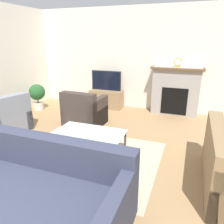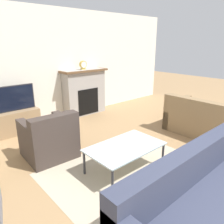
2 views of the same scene
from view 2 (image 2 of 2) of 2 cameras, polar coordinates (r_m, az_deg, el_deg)
The scene contains 10 objects.
wall_back at distance 5.51m, azimuth -18.71°, elevation 11.11°, with size 8.76×0.06×2.70m.
area_rug at distance 3.50m, azimuth 4.53°, elevation -15.27°, with size 2.37×1.91×0.00m.
fireplace at distance 5.98m, azimuth -7.25°, elevation 5.42°, with size 1.28×0.42×1.22m.
tv_stand at distance 5.20m, azimuth -23.56°, elevation -2.29°, with size 0.91×0.43×0.51m.
tv at distance 5.05m, azimuth -24.28°, elevation 3.29°, with size 0.85×0.06×0.54m.
couch_sectional at distance 2.71m, azimuth 25.42°, elevation -21.23°, with size 2.38×0.98×0.82m.
couch_loveseat at distance 5.07m, azimuth 22.93°, elevation -2.28°, with size 0.95×1.52×0.82m.
armchair_accent at distance 3.92m, azimuth -15.98°, elevation -7.16°, with size 0.82×0.81×0.82m.
coffee_table at distance 3.38m, azimuth 3.46°, elevation -9.35°, with size 1.17×0.71×0.40m.
mantel_clock at distance 5.87m, azimuth -7.57°, elevation 12.09°, with size 0.19×0.07×0.22m.
Camera 2 is at (-2.16, 0.08, 1.92)m, focal length 35.00 mm.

